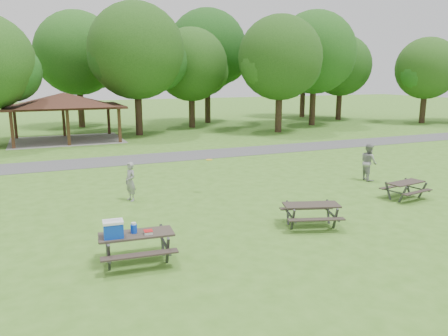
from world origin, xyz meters
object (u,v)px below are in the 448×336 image
at_px(picnic_table_middle, 311,209).
at_px(frisbee_thrower, 130,182).
at_px(frisbee_catcher, 369,162).
at_px(picnic_table_near, 129,236).

bearing_deg(picnic_table_middle, frisbee_thrower, 132.23).
xyz_separation_m(picnic_table_middle, frisbee_thrower, (-5.05, 5.56, 0.20)).
distance_m(picnic_table_middle, frisbee_catcher, 7.88).
bearing_deg(frisbee_thrower, frisbee_catcher, 66.13).
height_order(picnic_table_near, picnic_table_middle, picnic_table_near).
bearing_deg(frisbee_catcher, picnic_table_near, 122.55).
relative_size(picnic_table_near, picnic_table_middle, 0.95).
height_order(picnic_table_near, frisbee_catcher, frisbee_catcher).
xyz_separation_m(frisbee_thrower, frisbee_catcher, (11.47, -1.00, 0.11)).
distance_m(picnic_table_near, frisbee_catcher, 13.74).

